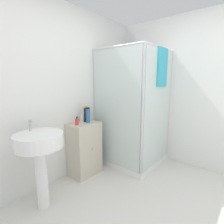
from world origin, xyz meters
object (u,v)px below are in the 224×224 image
object	(u,v)px
sink	(40,149)
shampoo_bottle_blue	(88,115)
lotion_bottle_white	(82,119)
soap_dispenser	(77,122)
shampoo_bottle_tall_black	(86,114)

from	to	relation	value
sink	shampoo_bottle_blue	xyz separation A→B (m)	(0.88, 0.17, 0.22)
shampoo_bottle_blue	lotion_bottle_white	bearing A→B (deg)	114.08
sink	soap_dispenser	xyz separation A→B (m)	(0.68, 0.19, 0.16)
sink	shampoo_bottle_tall_black	world-z (taller)	shampoo_bottle_tall_black
shampoo_bottle_tall_black	shampoo_bottle_blue	bearing A→B (deg)	-102.13
sink	shampoo_bottle_blue	world-z (taller)	shampoo_bottle_blue
shampoo_bottle_blue	lotion_bottle_white	xyz separation A→B (m)	(-0.04, 0.09, -0.06)
sink	soap_dispenser	distance (m)	0.72
lotion_bottle_white	shampoo_bottle_tall_black	bearing A→B (deg)	-25.14
sink	shampoo_bottle_blue	size ratio (longest dim) A/B	4.32
sink	shampoo_bottle_tall_black	bearing A→B (deg)	14.76
shampoo_bottle_tall_black	lotion_bottle_white	distance (m)	0.09
soap_dispenser	shampoo_bottle_blue	size ratio (longest dim) A/B	0.53
shampoo_bottle_blue	soap_dispenser	bearing A→B (deg)	174.60
sink	lotion_bottle_white	bearing A→B (deg)	17.33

